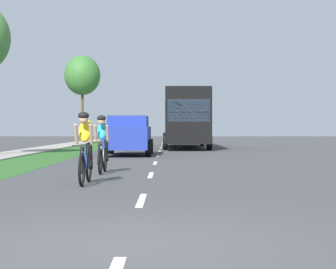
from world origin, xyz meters
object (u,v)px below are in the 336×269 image
(cyclist_trailing, at_px, (101,143))
(street_tree_far, at_px, (81,76))
(suv_blue, at_px, (127,134))
(cyclist_lead, at_px, (84,147))
(bus_black, at_px, (184,116))
(sedan_silver, at_px, (179,133))

(cyclist_trailing, bearing_deg, street_tree_far, 99.59)
(suv_blue, bearing_deg, cyclist_lead, -90.06)
(bus_black, distance_m, sedan_silver, 18.36)
(cyclist_lead, relative_size, suv_blue, 0.37)
(cyclist_trailing, xyz_separation_m, bus_black, (2.89, 20.08, 1.17))
(cyclist_lead, xyz_separation_m, street_tree_far, (-6.25, 40.18, 5.38))
(cyclist_trailing, bearing_deg, sedan_silver, 85.60)
(cyclist_lead, xyz_separation_m, bus_black, (2.91, 23.11, 1.17))
(cyclist_lead, xyz_separation_m, cyclist_trailing, (0.02, 3.03, 0.00))
(suv_blue, xyz_separation_m, bus_black, (2.90, 9.89, 1.03))
(suv_blue, distance_m, sedan_silver, 28.36)
(cyclist_trailing, relative_size, suv_blue, 0.37)
(bus_black, height_order, sedan_silver, bus_black)
(suv_blue, bearing_deg, bus_black, 73.65)
(cyclist_lead, height_order, bus_black, bus_black)
(suv_blue, height_order, street_tree_far, street_tree_far)
(bus_black, relative_size, sedan_silver, 2.70)
(cyclist_lead, relative_size, sedan_silver, 0.40)
(suv_blue, bearing_deg, sedan_silver, 84.01)
(bus_black, relative_size, street_tree_far, 1.44)
(cyclist_lead, bearing_deg, sedan_silver, 85.89)
(cyclist_lead, distance_m, bus_black, 23.32)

